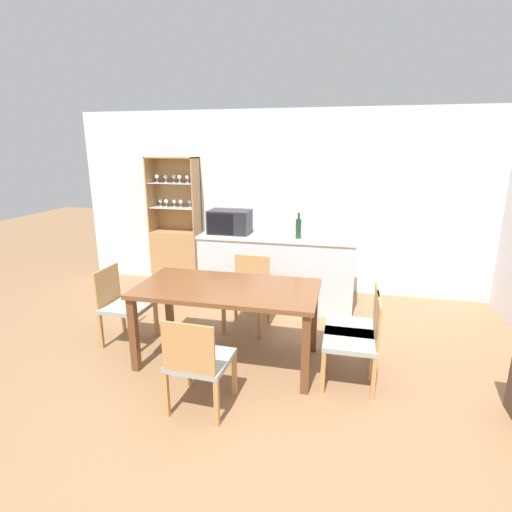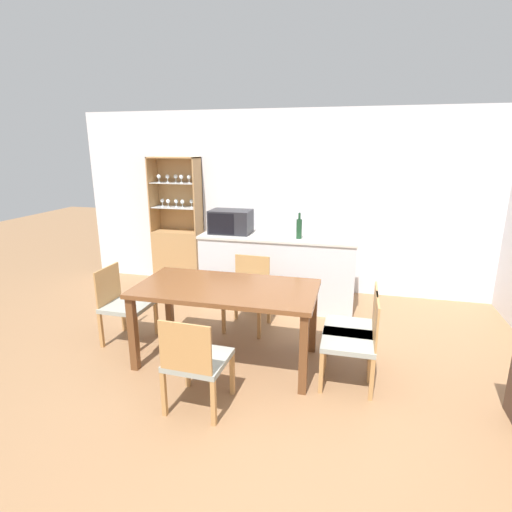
# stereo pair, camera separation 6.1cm
# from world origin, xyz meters

# --- Properties ---
(ground_plane) EXTENTS (18.00, 18.00, 0.00)m
(ground_plane) POSITION_xyz_m (0.00, 0.00, 0.00)
(ground_plane) COLOR #936B47
(wall_back) EXTENTS (6.80, 0.06, 2.55)m
(wall_back) POSITION_xyz_m (0.00, 2.63, 1.27)
(wall_back) COLOR silver
(wall_back) RESTS_ON ground_plane
(kitchen_counter) EXTENTS (2.01, 0.61, 0.94)m
(kitchen_counter) POSITION_xyz_m (-0.26, 1.91, 0.47)
(kitchen_counter) COLOR silver
(kitchen_counter) RESTS_ON ground_plane
(display_cabinet) EXTENTS (0.73, 0.33, 1.91)m
(display_cabinet) POSITION_xyz_m (-1.91, 2.44, 0.57)
(display_cabinet) COLOR tan
(display_cabinet) RESTS_ON ground_plane
(dining_table) EXTENTS (1.71, 0.88, 0.77)m
(dining_table) POSITION_xyz_m (-0.46, 0.37, 0.68)
(dining_table) COLOR brown
(dining_table) RESTS_ON ground_plane
(dining_chair_head_near) EXTENTS (0.48, 0.48, 0.82)m
(dining_chair_head_near) POSITION_xyz_m (-0.46, -0.41, 0.42)
(dining_chair_head_near) COLOR #999E93
(dining_chair_head_near) RESTS_ON ground_plane
(dining_chair_side_right_far) EXTENTS (0.46, 0.46, 0.82)m
(dining_chair_side_right_far) POSITION_xyz_m (0.74, 0.50, 0.42)
(dining_chair_side_right_far) COLOR #999E93
(dining_chair_side_right_far) RESTS_ON ground_plane
(dining_chair_side_left_far) EXTENTS (0.46, 0.46, 0.82)m
(dining_chair_side_left_far) POSITION_xyz_m (-1.66, 0.50, 0.42)
(dining_chair_side_left_far) COLOR #999E93
(dining_chair_side_left_far) RESTS_ON ground_plane
(dining_chair_head_far) EXTENTS (0.48, 0.48, 0.82)m
(dining_chair_head_far) POSITION_xyz_m (-0.46, 1.15, 0.42)
(dining_chair_head_far) COLOR #999E93
(dining_chair_head_far) RESTS_ON ground_plane
(dining_chair_side_right_near) EXTENTS (0.46, 0.46, 0.82)m
(dining_chair_side_right_near) POSITION_xyz_m (0.74, 0.24, 0.42)
(dining_chair_side_right_near) COLOR #999E93
(dining_chair_side_right_near) RESTS_ON ground_plane
(microwave) EXTENTS (0.54, 0.36, 0.31)m
(microwave) POSITION_xyz_m (-0.90, 1.93, 1.09)
(microwave) COLOR #232328
(microwave) RESTS_ON kitchen_counter
(wine_bottle) EXTENTS (0.07, 0.07, 0.32)m
(wine_bottle) POSITION_xyz_m (0.02, 1.82, 1.07)
(wine_bottle) COLOR #193D23
(wine_bottle) RESTS_ON kitchen_counter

